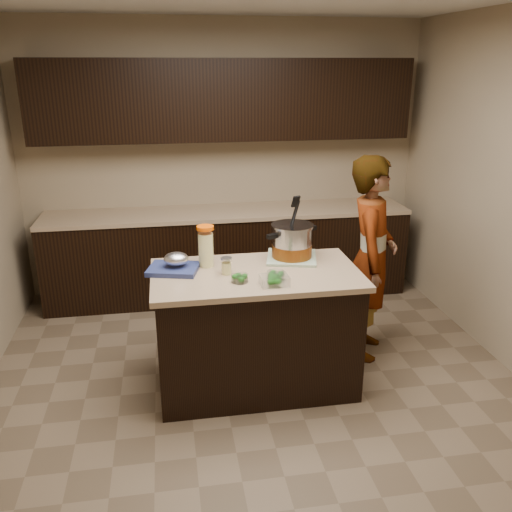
# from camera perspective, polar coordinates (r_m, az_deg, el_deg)

# --- Properties ---
(ground_plane) EXTENTS (4.00, 4.00, 0.00)m
(ground_plane) POSITION_cam_1_polar(r_m,az_deg,el_deg) (4.21, 0.00, -13.19)
(ground_plane) COLOR brown
(ground_plane) RESTS_ON ground
(room_shell) EXTENTS (4.04, 4.04, 2.72)m
(room_shell) POSITION_cam_1_polar(r_m,az_deg,el_deg) (3.58, 0.00, 10.54)
(room_shell) COLOR tan
(room_shell) RESTS_ON ground
(back_cabinets) EXTENTS (3.60, 0.63, 2.33)m
(back_cabinets) POSITION_cam_1_polar(r_m,az_deg,el_deg) (5.42, -3.08, 5.33)
(back_cabinets) COLOR black
(back_cabinets) RESTS_ON ground
(island) EXTENTS (1.46, 0.81, 0.90)m
(island) POSITION_cam_1_polar(r_m,az_deg,el_deg) (3.98, 0.00, -7.72)
(island) COLOR black
(island) RESTS_ON ground
(dish_towel) EXTENTS (0.44, 0.44, 0.02)m
(dish_towel) POSITION_cam_1_polar(r_m,az_deg,el_deg) (4.05, 3.77, -0.16)
(dish_towel) COLOR #669363
(dish_towel) RESTS_ON island
(stock_pot) EXTENTS (0.42, 0.42, 0.45)m
(stock_pot) POSITION_cam_1_polar(r_m,az_deg,el_deg) (4.02, 3.81, 1.37)
(stock_pot) COLOR #B7B7BC
(stock_pot) RESTS_ON dish_towel
(lemonade_pitcher) EXTENTS (0.14, 0.14, 0.30)m
(lemonade_pitcher) POSITION_cam_1_polar(r_m,az_deg,el_deg) (3.88, -5.30, 0.86)
(lemonade_pitcher) COLOR #F6EE96
(lemonade_pitcher) RESTS_ON island
(mason_jar) EXTENTS (0.08, 0.08, 0.13)m
(mason_jar) POSITION_cam_1_polar(r_m,az_deg,el_deg) (3.75, -3.13, -1.09)
(mason_jar) COLOR #F6EE96
(mason_jar) RESTS_ON island
(broccoli_tub_left) EXTENTS (0.13, 0.13, 0.05)m
(broccoli_tub_left) POSITION_cam_1_polar(r_m,az_deg,el_deg) (3.62, -1.73, -2.38)
(broccoli_tub_left) COLOR silver
(broccoli_tub_left) RESTS_ON island
(broccoli_tub_right) EXTENTS (0.13, 0.13, 0.06)m
(broccoli_tub_right) POSITION_cam_1_polar(r_m,az_deg,el_deg) (3.65, 2.12, -2.13)
(broccoli_tub_right) COLOR silver
(broccoli_tub_right) RESTS_ON island
(broccoli_tub_rect) EXTENTS (0.19, 0.15, 0.07)m
(broccoli_tub_rect) POSITION_cam_1_polar(r_m,az_deg,el_deg) (3.57, 1.93, -2.62)
(broccoli_tub_rect) COLOR silver
(broccoli_tub_rect) RESTS_ON island
(blue_tray) EXTENTS (0.40, 0.35, 0.13)m
(blue_tray) POSITION_cam_1_polar(r_m,az_deg,el_deg) (3.84, -8.56, -0.96)
(blue_tray) COLOR navy
(blue_tray) RESTS_ON island
(person) EXTENTS (0.60, 0.70, 1.64)m
(person) POSITION_cam_1_polar(r_m,az_deg,el_deg) (4.38, 11.99, -0.28)
(person) COLOR gray
(person) RESTS_ON ground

